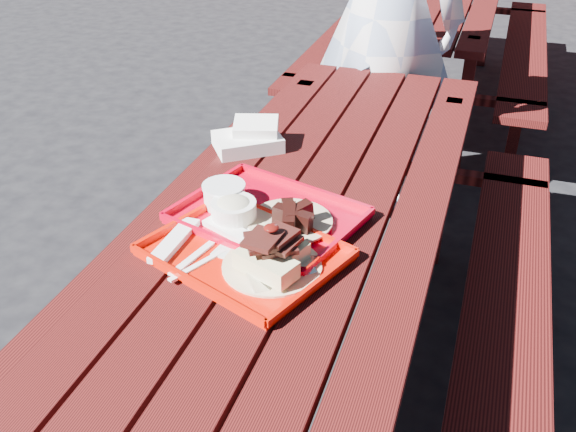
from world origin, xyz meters
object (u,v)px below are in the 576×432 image
Objects in this scene: far_tray at (264,213)px; picnic_table_far at (435,21)px; picnic_table_near at (304,266)px; person at (386,12)px; near_tray at (250,242)px.

picnic_table_far is at bearing 88.22° from far_tray.
picnic_table_far is at bearing 90.00° from picnic_table_near.
picnic_table_near is at bearing 43.51° from far_tray.
far_tray is at bearing -136.49° from picnic_table_near.
picnic_table_near is 1.43m from person.
picnic_table_far is (0.00, 2.80, 0.00)m from picnic_table_near.
near_tray reaches higher than picnic_table_far.
far_tray is at bearing 97.70° from near_tray.
picnic_table_near is at bearing 73.89° from near_tray.
near_tray is 1.00× the size of far_tray.
picnic_table_near is 0.33m from near_tray.
far_tray is at bearing -91.78° from picnic_table_far.
person is at bearing 92.77° from picnic_table_near.
far_tray is (-0.09, -0.09, 0.21)m from picnic_table_near.
person is at bearing -92.67° from picnic_table_far.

